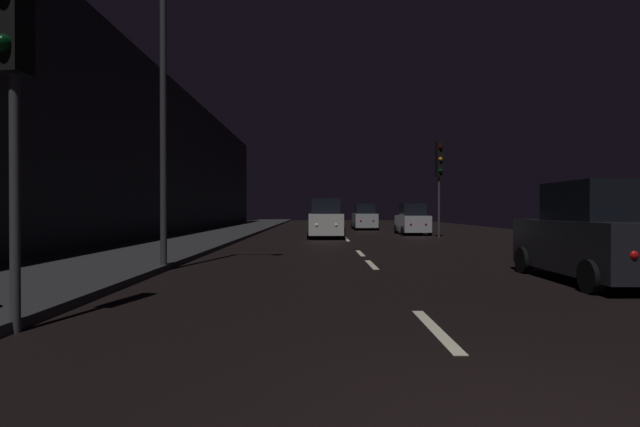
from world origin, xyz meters
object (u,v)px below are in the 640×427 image
at_px(traffic_light_near_left, 13,30).
at_px(car_approaching_headlights, 326,220).
at_px(streetlamp_overhead, 180,54).
at_px(car_parked_right_far, 412,220).
at_px(car_parked_right_near, 595,236).
at_px(car_distant_taillights, 365,218).
at_px(traffic_light_far_right, 439,168).

relative_size(traffic_light_near_left, car_approaching_headlights, 1.21).
distance_m(streetlamp_overhead, car_parked_right_far, 20.30).
xyz_separation_m(traffic_light_near_left, car_parked_right_near, (9.50, 4.13, -2.75)).
height_order(traffic_light_near_left, car_parked_right_far, traffic_light_near_left).
bearing_deg(car_parked_right_near, car_distant_taillights, 4.69).
bearing_deg(car_distant_taillights, traffic_light_far_right, -164.29).
bearing_deg(car_distant_taillights, traffic_light_near_left, 166.75).
bearing_deg(traffic_light_far_right, streetlamp_overhead, -45.57).
xyz_separation_m(car_parked_right_far, car_distant_taillights, (-2.20, 7.37, 0.04)).
xyz_separation_m(traffic_light_far_right, car_approaching_headlights, (-6.15, -0.12, -2.83)).
bearing_deg(car_distant_taillights, car_parked_right_near, -175.31).
distance_m(traffic_light_near_left, car_distant_taillights, 31.97).
height_order(car_parked_right_far, car_distant_taillights, car_distant_taillights).
distance_m(traffic_light_near_left, traffic_light_far_right, 22.78).
height_order(traffic_light_far_right, car_parked_right_near, traffic_light_far_right).
relative_size(traffic_light_near_left, streetlamp_overhead, 0.61).
height_order(car_approaching_headlights, car_parked_right_far, car_approaching_headlights).
height_order(streetlamp_overhead, car_parked_right_far, streetlamp_overhead).
relative_size(streetlamp_overhead, car_parked_right_far, 2.20).
distance_m(car_parked_right_far, car_distant_taillights, 7.69).
relative_size(traffic_light_far_right, car_distant_taillights, 1.31).
height_order(traffic_light_near_left, streetlamp_overhead, streetlamp_overhead).
relative_size(car_parked_right_near, car_distant_taillights, 1.05).
relative_size(streetlamp_overhead, car_approaching_headlights, 1.97).
xyz_separation_m(car_approaching_headlights, car_distant_taillights, (3.14, 10.81, -0.06)).
distance_m(traffic_light_far_right, car_distant_taillights, 11.47).
xyz_separation_m(car_approaching_headlights, car_parked_right_far, (5.34, 3.44, -0.10)).
distance_m(car_parked_right_near, car_distant_taillights, 26.96).
relative_size(traffic_light_far_right, car_approaching_headlights, 1.23).
bearing_deg(streetlamp_overhead, car_distant_taillights, 74.35).
bearing_deg(car_distant_taillights, streetlamp_overhead, 164.35).
bearing_deg(traffic_light_far_right, car_approaching_headlights, -99.34).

